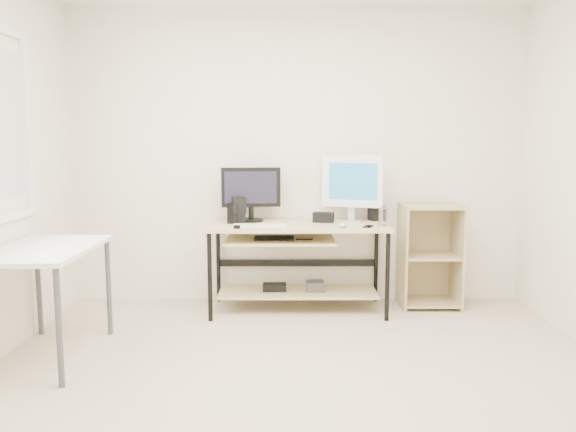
% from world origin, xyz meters
% --- Properties ---
extents(room, '(4.01, 4.01, 2.62)m').
position_xyz_m(room, '(-0.14, 0.04, 1.32)').
color(room, '#C5B397').
rests_on(room, ground).
extents(desk, '(1.50, 0.65, 0.75)m').
position_xyz_m(desk, '(-0.03, 1.66, 0.54)').
color(desk, '#CCBA81').
rests_on(desk, ground).
extents(side_table, '(0.60, 1.00, 0.75)m').
position_xyz_m(side_table, '(-1.68, 0.60, 0.67)').
color(side_table, white).
rests_on(side_table, ground).
extents(shelf_unit, '(0.50, 0.40, 0.90)m').
position_xyz_m(shelf_unit, '(1.15, 1.82, 0.45)').
color(shelf_unit, tan).
rests_on(shelf_unit, ground).
extents(black_monitor, '(0.51, 0.21, 0.47)m').
position_xyz_m(black_monitor, '(-0.40, 1.80, 1.02)').
color(black_monitor, black).
rests_on(black_monitor, desk).
extents(white_imac, '(0.52, 0.23, 0.57)m').
position_xyz_m(white_imac, '(0.47, 1.83, 1.08)').
color(white_imac, silver).
rests_on(white_imac, desk).
extents(keyboard, '(0.43, 0.12, 0.01)m').
position_xyz_m(keyboard, '(-0.32, 1.52, 0.76)').
color(keyboard, white).
rests_on(keyboard, desk).
extents(mouse, '(0.08, 0.12, 0.04)m').
position_xyz_m(mouse, '(0.35, 1.45, 0.77)').
color(mouse, '#B6B6BB').
rests_on(mouse, desk).
extents(center_speaker, '(0.19, 0.12, 0.09)m').
position_xyz_m(center_speaker, '(0.22, 1.73, 0.79)').
color(center_speaker, black).
rests_on(center_speaker, desk).
extents(speaker_left, '(0.13, 0.13, 0.22)m').
position_xyz_m(speaker_left, '(-0.50, 1.70, 0.87)').
color(speaker_left, black).
rests_on(speaker_left, desk).
extents(speaker_right, '(0.14, 0.14, 0.13)m').
position_xyz_m(speaker_right, '(0.69, 1.86, 0.81)').
color(speaker_right, black).
rests_on(speaker_right, desk).
extents(audio_controller, '(0.09, 0.06, 0.17)m').
position_xyz_m(audio_controller, '(-0.55, 1.67, 0.84)').
color(audio_controller, black).
rests_on(audio_controller, desk).
extents(volume_puck, '(0.06, 0.06, 0.02)m').
position_xyz_m(volume_puck, '(-0.49, 1.39, 0.76)').
color(volume_puck, black).
rests_on(volume_puck, desk).
extents(smartphone, '(0.11, 0.13, 0.01)m').
position_xyz_m(smartphone, '(0.56, 1.47, 0.75)').
color(smartphone, black).
rests_on(smartphone, desk).
extents(coaster, '(0.11, 0.11, 0.01)m').
position_xyz_m(coaster, '(0.69, 1.54, 0.75)').
color(coaster, olive).
rests_on(coaster, desk).
extents(drinking_glass, '(0.09, 0.09, 0.14)m').
position_xyz_m(drinking_glass, '(0.69, 1.54, 0.83)').
color(drinking_glass, white).
rests_on(drinking_glass, coaster).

